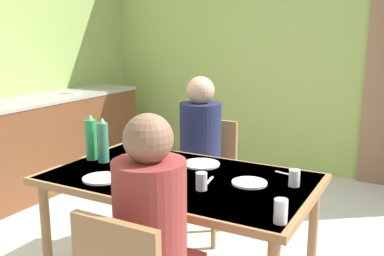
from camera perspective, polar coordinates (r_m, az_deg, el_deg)
name	(u,v)px	position (r m, az deg, el deg)	size (l,w,h in m)	color
wall_back	(289,43)	(4.90, 12.58, 10.87)	(4.71, 0.10, 2.82)	#98B35C
wall_left	(5,44)	(4.63, -23.30, 10.09)	(0.10, 3.64, 2.82)	#95B05F
kitchen_counter	(52,140)	(4.63, -17.95, -1.53)	(0.61, 2.12, 0.91)	brown
dining_table	(180,187)	(2.51, -1.65, -7.74)	(1.51, 0.90, 0.72)	olive
chair_far_diner	(208,170)	(3.33, 2.06, -5.48)	(0.40, 0.40, 0.87)	olive
person_near_diner	(152,218)	(1.81, -5.28, -11.74)	(0.30, 0.37, 0.77)	maroon
person_far_diner	(200,137)	(3.13, 0.99, -1.22)	(0.30, 0.37, 0.77)	#1E2246
water_bottle_green_near	(91,138)	(2.83, -13.12, -1.35)	(0.07, 0.07, 0.29)	#2B9851
water_bottle_green_far	(103,141)	(2.77, -11.62, -1.71)	(0.07, 0.07, 0.29)	#3F8966
serving_bowl_center	(147,175)	(2.42, -5.89, -6.17)	(0.17, 0.17, 0.06)	silver
dinner_plate_near_left	(201,164)	(2.68, 1.25, -4.74)	(0.23, 0.23, 0.01)	white
dinner_plate_near_right	(249,183)	(2.38, 7.55, -7.14)	(0.19, 0.19, 0.01)	white
dinner_plate_far_center	(145,154)	(2.92, -6.19, -3.36)	(0.20, 0.20, 0.01)	white
dinner_plate_far_side	(102,178)	(2.48, -11.76, -6.50)	(0.21, 0.21, 0.01)	white
drinking_glass_by_near_diner	(294,178)	(2.37, 13.29, -6.40)	(0.06, 0.06, 0.09)	silver
drinking_glass_by_far_diner	(281,211)	(1.92, 11.57, -10.66)	(0.06, 0.06, 0.11)	silver
drinking_glass_spare_center	(201,181)	(2.26, 1.25, -7.01)	(0.06, 0.06, 0.09)	silver
cutlery_knife_near	(287,174)	(2.57, 12.33, -5.92)	(0.15, 0.02, 0.00)	silver
cutlery_fork_near	(209,181)	(2.40, 2.24, -6.97)	(0.15, 0.02, 0.00)	silver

